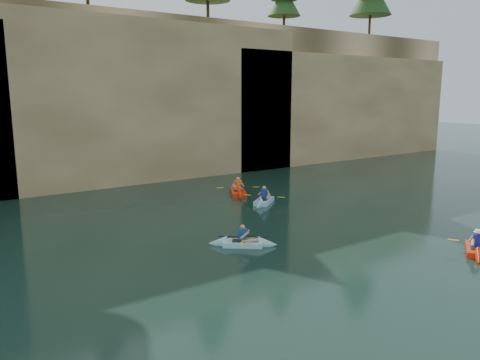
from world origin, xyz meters
TOP-DOWN VIEW (x-y plane):
  - ground at (0.00, 0.00)m, footprint 160.00×160.00m
  - cliff at (0.00, 30.00)m, footprint 70.00×16.00m
  - cliff_slab_center at (2.00, 22.60)m, footprint 24.00×2.40m
  - cliff_slab_east at (22.00, 22.60)m, footprint 26.00×2.40m
  - sea_cave_center at (-4.00, 21.95)m, footprint 3.50×1.00m
  - sea_cave_east at (10.00, 21.95)m, footprint 5.00×1.00m
  - main_kayaker at (6.00, 0.95)m, footprint 2.99×2.24m
  - kayaker_ltblue_near at (-1.08, 6.83)m, footprint 2.65×2.28m
  - kayaker_red_far at (4.35, 15.06)m, footprint 2.47×3.61m
  - kayaker_ltblue_mid at (4.25, 12.31)m, footprint 3.00×2.56m

SIDE VIEW (x-z plane):
  - ground at x=0.00m, z-range 0.00..0.00m
  - kayaker_ltblue_near at x=-1.08m, z-range -0.42..0.70m
  - kayaker_ltblue_mid at x=4.25m, z-range -0.46..0.76m
  - main_kayaker at x=6.00m, z-range -0.42..0.72m
  - kayaker_red_far at x=4.35m, z-range -0.51..0.84m
  - sea_cave_center at x=-4.00m, z-range 0.00..3.20m
  - sea_cave_east at x=10.00m, z-range 0.00..4.50m
  - cliff_slab_east at x=22.00m, z-range 0.00..9.84m
  - cliff_slab_center at x=2.00m, z-range 0.00..11.40m
  - cliff at x=0.00m, z-range 0.00..12.00m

